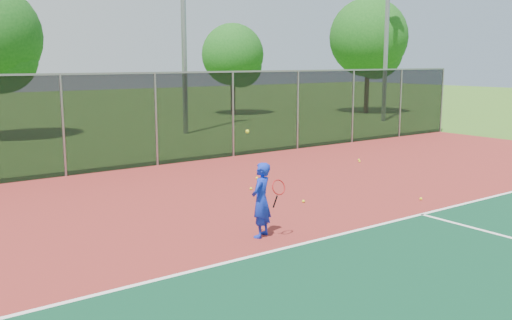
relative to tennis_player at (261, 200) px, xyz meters
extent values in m
plane|color=#34631C|center=(1.84, -3.84, -0.76)|extent=(120.00, 120.00, 0.00)
cube|color=maroon|center=(1.84, -1.84, -0.75)|extent=(30.00, 20.00, 0.02)
cube|color=white|center=(3.84, -0.84, -0.73)|extent=(22.00, 0.10, 0.00)
cube|color=black|center=(1.84, 8.16, 0.76)|extent=(30.00, 0.04, 3.00)
cube|color=gray|center=(1.84, 8.16, 2.26)|extent=(30.00, 0.06, 0.06)
imported|color=#132ABB|center=(0.00, 0.00, 0.00)|extent=(0.64, 0.57, 1.47)
cylinder|color=black|center=(0.15, -0.25, -0.01)|extent=(0.03, 0.15, 0.27)
torus|color=#A51414|center=(0.15, -0.35, 0.29)|extent=(0.30, 0.13, 0.29)
sphere|color=yellow|center=(-0.25, 0.10, 1.34)|extent=(0.07, 0.07, 0.07)
sphere|color=yellow|center=(2.21, 3.41, -0.70)|extent=(0.07, 0.07, 0.07)
sphere|color=yellow|center=(2.43, 1.55, -0.70)|extent=(0.07, 0.07, 0.07)
sphere|color=yellow|center=(7.79, 4.84, -0.70)|extent=(0.07, 0.07, 0.07)
sphere|color=yellow|center=(7.57, 4.60, -0.70)|extent=(0.07, 0.07, 0.07)
sphere|color=yellow|center=(3.15, 4.43, -0.70)|extent=(0.07, 0.07, 0.07)
sphere|color=yellow|center=(4.93, 0.03, -0.70)|extent=(0.07, 0.07, 0.07)
cylinder|color=gray|center=(18.44, 13.14, 5.38)|extent=(0.24, 0.24, 12.28)
sphere|color=#144B14|center=(-0.66, 17.72, 2.79)|extent=(3.13, 3.13, 3.13)
cylinder|color=#362613|center=(13.86, 21.59, 0.33)|extent=(0.30, 0.30, 2.18)
sphere|color=#144B14|center=(13.86, 21.59, 3.00)|extent=(3.88, 3.88, 3.88)
sphere|color=#144B14|center=(14.26, 21.29, 2.28)|extent=(2.67, 2.67, 2.67)
cylinder|color=#362613|center=(21.40, 17.22, 0.65)|extent=(0.30, 0.30, 2.81)
sphere|color=#144B14|center=(21.40, 17.22, 4.09)|extent=(5.00, 5.00, 5.00)
sphere|color=#144B14|center=(21.80, 16.92, 3.15)|extent=(3.44, 3.44, 3.44)
camera|label=1|loc=(-6.40, -8.57, 2.66)|focal=40.00mm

